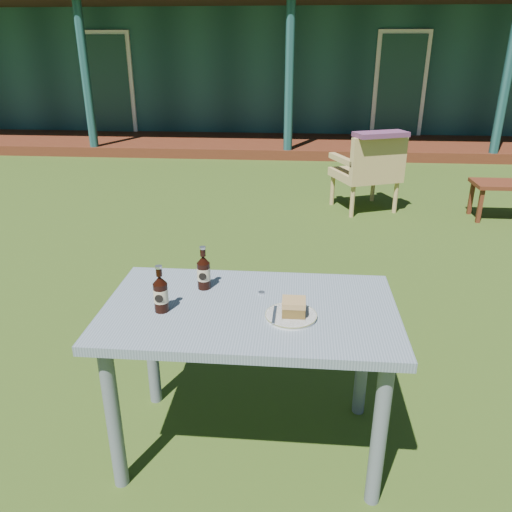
# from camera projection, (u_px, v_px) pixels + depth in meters

# --- Properties ---
(ground) EXTENTS (80.00, 80.00, 0.00)m
(ground) POSITION_uv_depth(u_px,v_px,m) (270.00, 290.00, 3.79)
(ground) COLOR #334916
(pavilion) EXTENTS (15.80, 8.30, 3.45)m
(pavilion) POSITION_uv_depth(u_px,v_px,m) (294.00, 52.00, 11.80)
(pavilion) COLOR #183E3E
(pavilion) RESTS_ON ground
(cafe_table) EXTENTS (1.20, 0.70, 0.72)m
(cafe_table) POSITION_uv_depth(u_px,v_px,m) (250.00, 328.00, 2.08)
(cafe_table) COLOR slate
(cafe_table) RESTS_ON ground
(plate) EXTENTS (0.20, 0.20, 0.01)m
(plate) POSITION_uv_depth(u_px,v_px,m) (291.00, 316.00, 1.95)
(plate) COLOR silver
(plate) RESTS_ON cafe_table
(cake_slice) EXTENTS (0.09, 0.09, 0.06)m
(cake_slice) POSITION_uv_depth(u_px,v_px,m) (294.00, 307.00, 1.94)
(cake_slice) COLOR brown
(cake_slice) RESTS_ON plate
(fork) EXTENTS (0.02, 0.14, 0.00)m
(fork) POSITION_uv_depth(u_px,v_px,m) (274.00, 315.00, 1.95)
(fork) COLOR silver
(fork) RESTS_ON plate
(cola_bottle_near) EXTENTS (0.06, 0.06, 0.20)m
(cola_bottle_near) POSITION_uv_depth(u_px,v_px,m) (204.00, 272.00, 2.17)
(cola_bottle_near) COLOR black
(cola_bottle_near) RESTS_ON cafe_table
(cola_bottle_far) EXTENTS (0.06, 0.06, 0.20)m
(cola_bottle_far) POSITION_uv_depth(u_px,v_px,m) (161.00, 293.00, 1.98)
(cola_bottle_far) COLOR black
(cola_bottle_far) RESTS_ON cafe_table
(bottle_cap) EXTENTS (0.03, 0.03, 0.01)m
(bottle_cap) POSITION_uv_depth(u_px,v_px,m) (261.00, 293.00, 2.15)
(bottle_cap) COLOR silver
(bottle_cap) RESTS_ON cafe_table
(armchair_left) EXTENTS (0.80, 0.78, 0.85)m
(armchair_left) POSITION_uv_depth(u_px,v_px,m) (369.00, 169.00, 5.44)
(armchair_left) COLOR tan
(armchair_left) RESTS_ON ground
(floral_throw) EXTENTS (0.60, 0.43, 0.05)m
(floral_throw) POSITION_uv_depth(u_px,v_px,m) (381.00, 134.00, 5.14)
(floral_throw) COLOR #5C2F50
(floral_throw) RESTS_ON armchair_left
(side_table) EXTENTS (0.60, 0.40, 0.40)m
(side_table) POSITION_uv_depth(u_px,v_px,m) (503.00, 188.00, 5.23)
(side_table) COLOR #4F2213
(side_table) RESTS_ON ground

